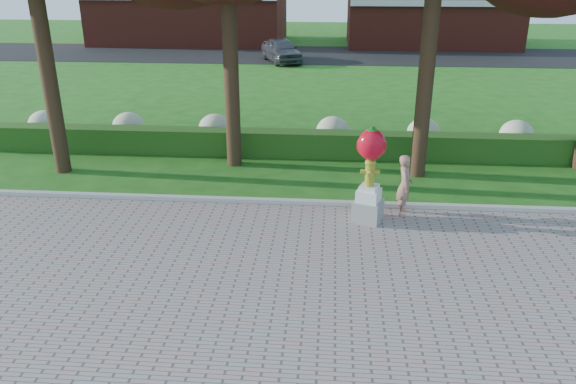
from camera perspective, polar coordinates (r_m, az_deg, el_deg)
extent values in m
plane|color=#1E5515|center=(11.77, -0.64, -7.21)|extent=(100.00, 100.00, 0.00)
cube|color=#ADADA5|center=(14.42, 0.42, -1.06)|extent=(40.00, 0.18, 0.15)
cube|color=#214D16|center=(18.05, 1.34, 4.94)|extent=(24.00, 0.70, 0.80)
ellipsoid|color=#B0B087|center=(21.39, -23.49, 6.29)|extent=(1.10, 1.10, 0.99)
ellipsoid|color=#B0B087|center=(20.17, -15.87, 6.41)|extent=(1.10, 1.10, 0.99)
ellipsoid|color=#B0B087|center=(19.34, -7.45, 6.42)|extent=(1.10, 1.10, 0.99)
ellipsoid|color=#B0B087|center=(18.94, 4.56, 6.19)|extent=(1.10, 1.10, 0.99)
ellipsoid|color=#B0B087|center=(19.18, 13.60, 5.84)|extent=(1.10, 1.10, 0.99)
ellipsoid|color=#B0B087|center=(19.88, 22.20, 5.37)|extent=(1.10, 1.10, 0.99)
cube|color=black|center=(38.64, 3.17, 13.74)|extent=(50.00, 8.00, 0.02)
cylinder|color=black|center=(17.31, -23.41, 12.48)|extent=(0.44, 0.44, 6.72)
cylinder|color=black|center=(16.68, -5.83, 12.86)|extent=(0.44, 0.44, 6.16)
cylinder|color=black|center=(16.04, 14.09, 13.97)|extent=(0.44, 0.44, 7.28)
cube|color=gray|center=(13.56, 8.10, -1.87)|extent=(0.81, 0.81, 0.51)
cube|color=silver|center=(13.40, 8.19, -0.32)|extent=(0.65, 0.65, 0.29)
cube|color=silver|center=(13.33, 8.24, 0.45)|extent=(0.52, 0.52, 0.10)
cylinder|color=olive|center=(13.21, 8.32, 1.80)|extent=(0.22, 0.22, 0.57)
ellipsoid|color=olive|center=(13.11, 8.39, 2.97)|extent=(0.26, 0.26, 0.19)
cylinder|color=olive|center=(13.17, 7.62, 2.07)|extent=(0.12, 0.11, 0.11)
cylinder|color=olive|center=(13.20, 9.04, 2.03)|extent=(0.12, 0.11, 0.11)
cylinder|color=olive|center=(13.04, 8.37, 1.82)|extent=(0.12, 0.12, 0.12)
cylinder|color=olive|center=(13.08, 8.41, 3.31)|extent=(0.08, 0.08, 0.05)
ellipsoid|color=red|center=(12.97, 8.49, 4.79)|extent=(0.64, 0.57, 0.74)
ellipsoid|color=red|center=(12.97, 7.68, 4.74)|extent=(0.31, 0.31, 0.47)
ellipsoid|color=red|center=(12.99, 9.30, 4.68)|extent=(0.31, 0.31, 0.47)
cylinder|color=#155B14|center=(12.87, 8.59, 6.35)|extent=(0.10, 0.10, 0.12)
ellipsoid|color=#155B14|center=(12.87, 8.58, 6.22)|extent=(0.24, 0.24, 0.08)
imported|color=#9E6D5A|center=(13.86, 11.76, 0.70)|extent=(0.41, 0.58, 1.52)
imported|color=#414349|center=(35.70, -0.70, 14.23)|extent=(3.17, 4.52, 1.43)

